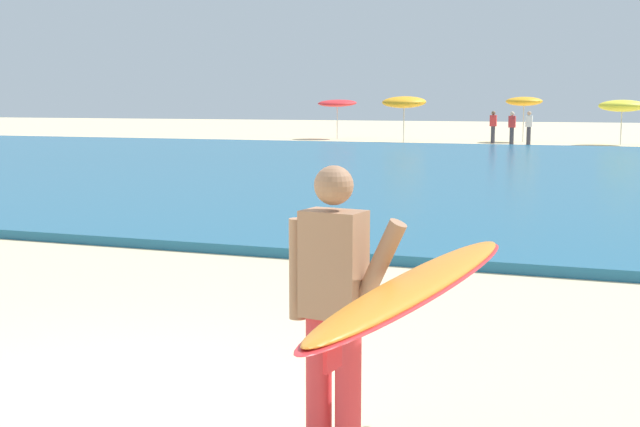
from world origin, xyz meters
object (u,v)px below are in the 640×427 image
beachgoer_near_row_left (512,127)px  surfer_with_board (376,294)px  beach_umbrella_1 (404,102)px  beach_umbrella_3 (622,106)px  beach_umbrella_2 (524,101)px  beachgoer_near_row_mid (493,126)px  beach_umbrella_0 (337,103)px  beachgoer_near_row_right (529,127)px

beachgoer_near_row_left → surfer_with_board: bearing=-83.8°
surfer_with_board → beachgoer_near_row_left: 35.68m
surfer_with_board → beach_umbrella_1: size_ratio=1.13×
beach_umbrella_3 → beachgoer_near_row_left: 5.35m
beach_umbrella_2 → beachgoer_near_row_mid: beach_umbrella_2 is taller
surfer_with_board → beach_umbrella_0: 41.46m
beach_umbrella_1 → beachgoer_near_row_left: 5.78m
beachgoer_near_row_mid → beach_umbrella_1: bearing=-176.1°
beach_umbrella_1 → beach_umbrella_2: 6.08m
beachgoer_near_row_right → beach_umbrella_0: bearing=166.6°
beach_umbrella_2 → beachgoer_near_row_left: size_ratio=1.45×
beach_umbrella_0 → beach_umbrella_1: size_ratio=0.93×
beach_umbrella_0 → surfer_with_board: bearing=-70.7°
beach_umbrella_0 → beachgoer_near_row_left: beach_umbrella_0 is taller
beach_umbrella_3 → beach_umbrella_2: bearing=162.7°
beach_umbrella_1 → beach_umbrella_3: bearing=5.1°
beach_umbrella_3 → beachgoer_near_row_left: beach_umbrella_3 is taller
beachgoer_near_row_left → beachgoer_near_row_mid: size_ratio=1.00×
surfer_with_board → beachgoer_near_row_left: size_ratio=1.68×
beach_umbrella_2 → beachgoer_near_row_left: (-0.09, -3.68, -1.20)m
surfer_with_board → beachgoer_near_row_mid: (-4.97, 37.07, -0.19)m
beach_umbrella_3 → beachgoer_near_row_right: size_ratio=1.35×
beach_umbrella_3 → beachgoer_near_row_right: 4.37m
beachgoer_near_row_left → beachgoer_near_row_mid: (-1.11, 1.60, 0.00)m
surfer_with_board → beach_umbrella_0: size_ratio=1.22×
beach_umbrella_2 → beachgoer_near_row_mid: bearing=-120.0°
beach_umbrella_0 → beach_umbrella_3: size_ratio=1.02×
surfer_with_board → beach_umbrella_2: size_ratio=1.16×
surfer_with_board → beachgoer_near_row_left: surfer_with_board is taller
beach_umbrella_1 → beachgoer_near_row_left: (5.51, -1.30, -1.16)m
beach_umbrella_3 → beachgoer_near_row_right: (-4.12, -1.08, -0.99)m
beach_umbrella_0 → beachgoer_near_row_right: bearing=-13.4°
beach_umbrella_0 → beachgoer_near_row_mid: beach_umbrella_0 is taller
surfer_with_board → beach_umbrella_1: beach_umbrella_1 is taller
beachgoer_near_row_right → beach_umbrella_2: bearing=102.3°
beach_umbrella_0 → beach_umbrella_3: 14.68m
beachgoer_near_row_mid → beachgoer_near_row_left: bearing=-55.3°
surfer_with_board → beachgoer_near_row_right: surfer_with_board is taller
beach_umbrella_0 → beachgoer_near_row_left: 10.56m
beach_umbrella_0 → beach_umbrella_2: 9.94m
beachgoer_near_row_left → beachgoer_near_row_mid: same height
beachgoer_near_row_left → beach_umbrella_3: bearing=25.1°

